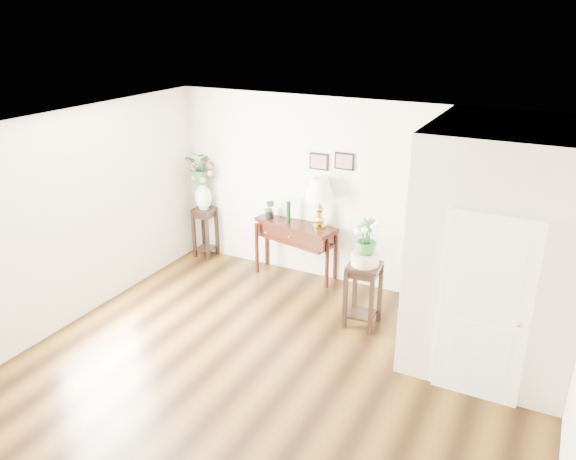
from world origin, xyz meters
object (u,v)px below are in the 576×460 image
Objects in this scene: console_table at (296,249)px; plant_stand_b at (363,295)px; table_lamp at (320,205)px; plant_stand_a at (205,232)px.

console_table reaches higher than plant_stand_b.
table_lamp is 0.90× the size of plant_stand_a.
plant_stand_b is (1.06, -0.94, -0.80)m from table_lamp.
plant_stand_b is at bearing -16.63° from plant_stand_a.
console_table is 1.73× the size of table_lamp.
plant_stand_b is (1.45, -0.94, -0.00)m from console_table.
table_lamp is 1.62m from plant_stand_b.
table_lamp reaches higher than console_table.
console_table is 1.73m from plant_stand_b.
plant_stand_a is (-1.70, 0.00, -0.02)m from console_table.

